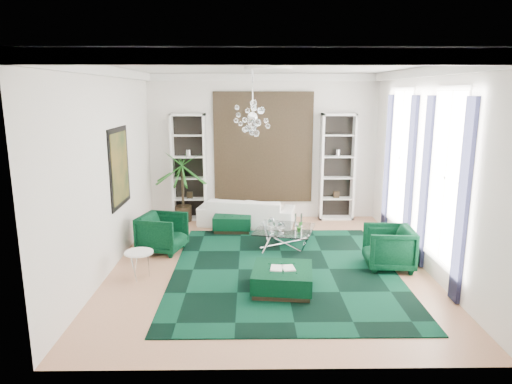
{
  "coord_description": "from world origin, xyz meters",
  "views": [
    {
      "loc": [
        -0.35,
        -8.5,
        3.33
      ],
      "look_at": [
        -0.23,
        0.5,
        1.35
      ],
      "focal_mm": 32.0,
      "sensor_mm": 36.0,
      "label": 1
    }
  ],
  "objects_px": {
    "armchair_right": "(389,248)",
    "armchair_left": "(162,233)",
    "sofa": "(247,212)",
    "side_table": "(140,265)",
    "ottoman_side": "(233,222)",
    "palm": "(182,176)",
    "coffee_table": "(284,238)",
    "ottoman_front": "(282,280)"
  },
  "relations": [
    {
      "from": "ottoman_front",
      "to": "armchair_left",
      "type": "bearing_deg",
      "value": 140.13
    },
    {
      "from": "armchair_right",
      "to": "ottoman_side",
      "type": "xyz_separation_m",
      "value": [
        -3.09,
        2.51,
        -0.21
      ]
    },
    {
      "from": "sofa",
      "to": "ottoman_front",
      "type": "height_order",
      "value": "sofa"
    },
    {
      "from": "armchair_left",
      "to": "coffee_table",
      "type": "xyz_separation_m",
      "value": [
        2.62,
        0.26,
        -0.2
      ]
    },
    {
      "from": "armchair_left",
      "to": "ottoman_side",
      "type": "relative_size",
      "value": 0.99
    },
    {
      "from": "armchair_left",
      "to": "coffee_table",
      "type": "relative_size",
      "value": 0.75
    },
    {
      "from": "sofa",
      "to": "armchair_right",
      "type": "xyz_separation_m",
      "value": [
        2.75,
        -2.94,
        0.06
      ]
    },
    {
      "from": "coffee_table",
      "to": "ottoman_front",
      "type": "relative_size",
      "value": 1.2
    },
    {
      "from": "side_table",
      "to": "palm",
      "type": "bearing_deg",
      "value": 86.17
    },
    {
      "from": "armchair_right",
      "to": "armchair_left",
      "type": "bearing_deg",
      "value": -97.57
    },
    {
      "from": "coffee_table",
      "to": "palm",
      "type": "bearing_deg",
      "value": 140.04
    },
    {
      "from": "ottoman_side",
      "to": "side_table",
      "type": "distance_m",
      "value": 3.37
    },
    {
      "from": "coffee_table",
      "to": "ottoman_front",
      "type": "bearing_deg",
      "value": -95.17
    },
    {
      "from": "ottoman_front",
      "to": "side_table",
      "type": "relative_size",
      "value": 1.92
    },
    {
      "from": "ottoman_side",
      "to": "ottoman_front",
      "type": "xyz_separation_m",
      "value": [
        0.97,
        -3.53,
        0.0
      ]
    },
    {
      "from": "armchair_right",
      "to": "ottoman_side",
      "type": "distance_m",
      "value": 3.98
    },
    {
      "from": "armchair_right",
      "to": "ottoman_side",
      "type": "height_order",
      "value": "armchair_right"
    },
    {
      "from": "coffee_table",
      "to": "side_table",
      "type": "bearing_deg",
      "value": -148.2
    },
    {
      "from": "ottoman_front",
      "to": "side_table",
      "type": "xyz_separation_m",
      "value": [
        -2.56,
        0.56,
        0.05
      ]
    },
    {
      "from": "armchair_left",
      "to": "coffee_table",
      "type": "bearing_deg",
      "value": -70.2
    },
    {
      "from": "side_table",
      "to": "palm",
      "type": "distance_m",
      "value": 3.95
    },
    {
      "from": "sofa",
      "to": "side_table",
      "type": "distance_m",
      "value": 3.92
    },
    {
      "from": "sofa",
      "to": "ottoman_side",
      "type": "xyz_separation_m",
      "value": [
        -0.33,
        -0.43,
        -0.15
      ]
    },
    {
      "from": "sofa",
      "to": "palm",
      "type": "bearing_deg",
      "value": -2.57
    },
    {
      "from": "sofa",
      "to": "palm",
      "type": "distance_m",
      "value": 1.92
    },
    {
      "from": "sofa",
      "to": "palm",
      "type": "relative_size",
      "value": 1.0
    },
    {
      "from": "sofa",
      "to": "palm",
      "type": "xyz_separation_m",
      "value": [
        -1.67,
        0.41,
        0.85
      ]
    },
    {
      "from": "armchair_left",
      "to": "ottoman_side",
      "type": "distance_m",
      "value": 2.1
    },
    {
      "from": "palm",
      "to": "coffee_table",
      "type": "bearing_deg",
      "value": -39.96
    },
    {
      "from": "ottoman_side",
      "to": "ottoman_front",
      "type": "relative_size",
      "value": 0.9
    },
    {
      "from": "ottoman_side",
      "to": "ottoman_front",
      "type": "bearing_deg",
      "value": -74.66
    },
    {
      "from": "coffee_table",
      "to": "side_table",
      "type": "height_order",
      "value": "side_table"
    },
    {
      "from": "sofa",
      "to": "side_table",
      "type": "height_order",
      "value": "sofa"
    },
    {
      "from": "armchair_left",
      "to": "ottoman_front",
      "type": "relative_size",
      "value": 0.89
    },
    {
      "from": "side_table",
      "to": "palm",
      "type": "xyz_separation_m",
      "value": [
        0.26,
        3.82,
        0.95
      ]
    },
    {
      "from": "ottoman_side",
      "to": "ottoman_front",
      "type": "height_order",
      "value": "same"
    },
    {
      "from": "sofa",
      "to": "ottoman_side",
      "type": "bearing_deg",
      "value": 63.89
    },
    {
      "from": "ottoman_side",
      "to": "side_table",
      "type": "height_order",
      "value": "side_table"
    },
    {
      "from": "sofa",
      "to": "side_table",
      "type": "xyz_separation_m",
      "value": [
        -1.92,
        -3.41,
        -0.1
      ]
    },
    {
      "from": "ottoman_front",
      "to": "palm",
      "type": "bearing_deg",
      "value": 117.77
    },
    {
      "from": "ottoman_side",
      "to": "ottoman_front",
      "type": "distance_m",
      "value": 3.66
    },
    {
      "from": "ottoman_side",
      "to": "armchair_right",
      "type": "bearing_deg",
      "value": -39.12
    }
  ]
}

